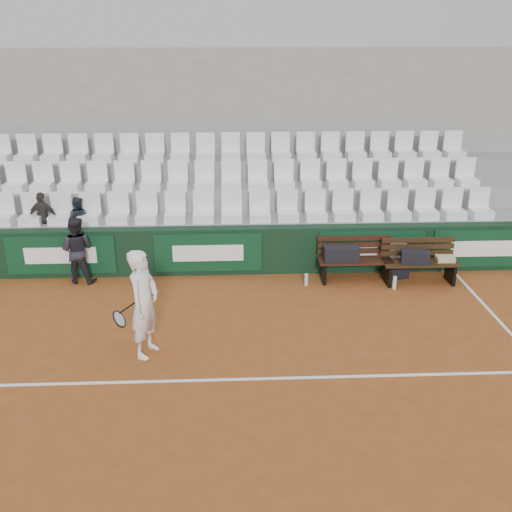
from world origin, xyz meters
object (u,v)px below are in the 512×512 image
(sports_bag_left, at_px, (341,254))
(spectator_c, at_px, (76,199))
(tennis_player, at_px, (144,304))
(spectator_b, at_px, (41,197))
(sports_bag_ground, at_px, (397,272))
(water_bottle_far, at_px, (395,283))
(bench_left, at_px, (355,270))
(water_bottle_near, at_px, (306,280))
(ball_kid, at_px, (77,250))
(sports_bag_right, at_px, (415,257))
(bench_right, at_px, (419,272))

(sports_bag_left, xyz_separation_m, spectator_c, (-5.44, 1.05, 0.90))
(tennis_player, distance_m, spectator_b, 4.56)
(sports_bag_ground, bearing_deg, water_bottle_far, -111.13)
(bench_left, height_order, spectator_c, spectator_c)
(water_bottle_near, bearing_deg, sports_bag_left, 13.92)
(sports_bag_left, height_order, spectator_b, spectator_b)
(water_bottle_far, distance_m, ball_kid, 6.37)
(bench_left, bearing_deg, sports_bag_right, -10.57)
(bench_right, relative_size, sports_bag_ground, 3.63)
(sports_bag_ground, distance_m, tennis_player, 5.58)
(sports_bag_right, distance_m, sports_bag_ground, 0.59)
(sports_bag_ground, xyz_separation_m, spectator_c, (-6.66, 0.94, 1.37))
(sports_bag_right, distance_m, spectator_b, 7.78)
(bench_left, xyz_separation_m, spectator_c, (-5.74, 1.02, 1.28))
(spectator_b, bearing_deg, spectator_c, -170.46)
(water_bottle_near, distance_m, spectator_b, 5.76)
(bench_left, relative_size, water_bottle_far, 5.61)
(sports_bag_left, bearing_deg, spectator_b, 170.29)
(bench_right, relative_size, spectator_c, 1.50)
(bench_left, xyz_separation_m, water_bottle_near, (-1.02, -0.21, -0.10))
(water_bottle_near, distance_m, water_bottle_far, 1.75)
(ball_kid, bearing_deg, water_bottle_near, -177.35)
(sports_bag_ground, distance_m, water_bottle_near, 1.96)
(bench_left, xyz_separation_m, bench_right, (1.28, -0.17, 0.00))
(sports_bag_ground, bearing_deg, spectator_b, 172.77)
(sports_bag_ground, relative_size, ball_kid, 0.30)
(sports_bag_left, bearing_deg, sports_bag_ground, 5.49)
(water_bottle_near, bearing_deg, sports_bag_ground, 8.66)
(sports_bag_right, xyz_separation_m, water_bottle_far, (-0.45, -0.25, -0.44))
(water_bottle_far, height_order, ball_kid, ball_kid)
(sports_bag_left, height_order, water_bottle_near, sports_bag_left)
(sports_bag_left, relative_size, water_bottle_near, 2.82)
(bench_right, distance_m, spectator_c, 7.23)
(bench_left, relative_size, sports_bag_ground, 3.63)
(sports_bag_left, xyz_separation_m, water_bottle_near, (-0.72, -0.18, -0.48))
(water_bottle_far, bearing_deg, sports_bag_right, 29.03)
(ball_kid, bearing_deg, sports_bag_ground, -173.34)
(ball_kid, relative_size, spectator_c, 1.38)
(tennis_player, bearing_deg, bench_right, 25.93)
(spectator_b, bearing_deg, bench_right, -179.20)
(bench_right, relative_size, tennis_player, 0.85)
(sports_bag_right, relative_size, water_bottle_near, 2.20)
(water_bottle_far, relative_size, spectator_c, 0.27)
(ball_kid, bearing_deg, spectator_c, -73.62)
(bench_right, bearing_deg, water_bottle_far, -152.87)
(sports_bag_right, distance_m, ball_kid, 6.78)
(water_bottle_near, bearing_deg, tennis_player, -139.16)
(sports_bag_right, relative_size, water_bottle_far, 2.05)
(water_bottle_near, distance_m, ball_kid, 4.64)
(spectator_c, bearing_deg, water_bottle_near, 173.36)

